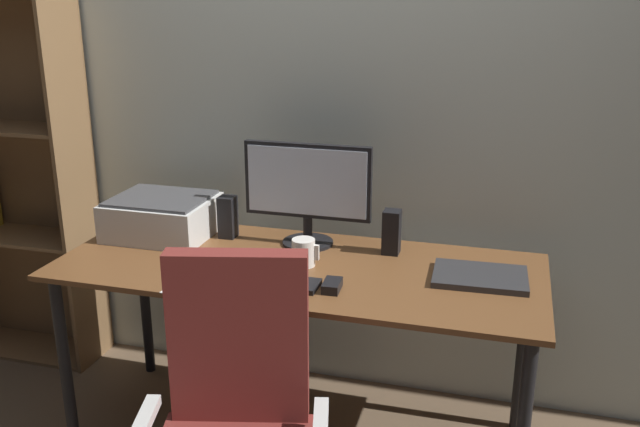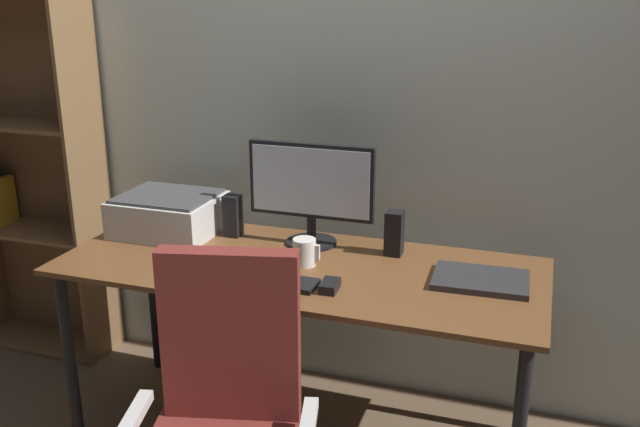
% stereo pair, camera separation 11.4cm
% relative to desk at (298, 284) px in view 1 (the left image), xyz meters
% --- Properties ---
extents(back_wall, '(6.40, 0.10, 2.60)m').
position_rel_desk_xyz_m(back_wall, '(0.00, 0.53, 0.64)').
color(back_wall, beige).
rests_on(back_wall, ground).
extents(desk, '(1.77, 0.71, 0.74)m').
position_rel_desk_xyz_m(desk, '(0.00, 0.00, 0.00)').
color(desk, brown).
rests_on(desk, ground).
extents(monitor, '(0.50, 0.20, 0.40)m').
position_rel_desk_xyz_m(monitor, '(-0.03, 0.21, 0.31)').
color(monitor, black).
rests_on(monitor, desk).
extents(keyboard, '(0.29, 0.11, 0.02)m').
position_rel_desk_xyz_m(keyboard, '(-0.01, -0.19, 0.09)').
color(keyboard, black).
rests_on(keyboard, desk).
extents(mouse, '(0.06, 0.10, 0.03)m').
position_rel_desk_xyz_m(mouse, '(0.18, -0.18, 0.09)').
color(mouse, black).
rests_on(mouse, desk).
extents(coffee_mug, '(0.10, 0.08, 0.10)m').
position_rel_desk_xyz_m(coffee_mug, '(0.02, 0.00, 0.13)').
color(coffee_mug, white).
rests_on(coffee_mug, desk).
extents(laptop, '(0.33, 0.24, 0.02)m').
position_rel_desk_xyz_m(laptop, '(0.65, 0.04, 0.09)').
color(laptop, '#2D2D30').
rests_on(laptop, desk).
extents(speaker_left, '(0.06, 0.07, 0.17)m').
position_rel_desk_xyz_m(speaker_left, '(-0.36, 0.21, 0.16)').
color(speaker_left, black).
rests_on(speaker_left, desk).
extents(speaker_right, '(0.06, 0.07, 0.17)m').
position_rel_desk_xyz_m(speaker_right, '(0.31, 0.21, 0.16)').
color(speaker_right, black).
rests_on(speaker_right, desk).
extents(printer, '(0.40, 0.34, 0.16)m').
position_rel_desk_xyz_m(printer, '(-0.63, 0.16, 0.16)').
color(printer, silver).
rests_on(printer, desk).
extents(paper_sheet, '(0.24, 0.32, 0.00)m').
position_rel_desk_xyz_m(paper_sheet, '(-0.25, -0.22, 0.08)').
color(paper_sheet, white).
rests_on(paper_sheet, desk).
extents(bookshelf, '(0.70, 0.28, 1.71)m').
position_rel_desk_xyz_m(bookshelf, '(-1.49, 0.35, 0.17)').
color(bookshelf, brown).
rests_on(bookshelf, ground).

